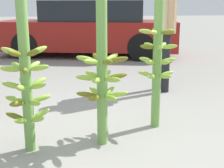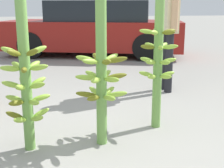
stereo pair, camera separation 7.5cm
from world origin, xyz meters
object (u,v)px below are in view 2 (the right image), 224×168
Objects in this scene: banana_stalk_center at (101,75)px; vendor_person at (169,19)px; parked_car at (95,29)px; banana_stalk_left at (26,78)px; banana_stalk_right at (158,59)px.

banana_stalk_center is 2.10m from vendor_person.
banana_stalk_center is at bearing -169.29° from parked_car.
banana_stalk_center is 5.48m from parked_car.
vendor_person reaches higher than banana_stalk_center.
banana_stalk_left is 1.05× the size of banana_stalk_center.
banana_stalk_right reaches higher than banana_stalk_left.
banana_stalk_left is at bearing -175.82° from parked_car.
vendor_person is (1.88, 1.64, 0.42)m from banana_stalk_left.
banana_stalk_center is (0.64, -0.00, -0.00)m from banana_stalk_left.
banana_stalk_right is (1.26, 0.30, 0.08)m from banana_stalk_left.
banana_stalk_right is (0.62, 0.30, 0.08)m from banana_stalk_center.
vendor_person reaches higher than banana_stalk_left.
vendor_person reaches higher than banana_stalk_right.
vendor_person is 0.36× the size of parked_car.
banana_stalk_right is 1.52m from vendor_person.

